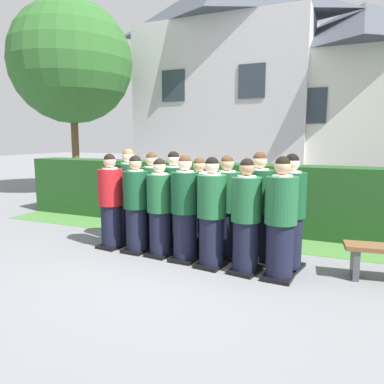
{
  "coord_description": "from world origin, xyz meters",
  "views": [
    {
      "loc": [
        2.29,
        -5.0,
        1.92
      ],
      "look_at": [
        0.0,
        0.24,
        1.05
      ],
      "focal_mm": 34.39,
      "sensor_mm": 36.0,
      "label": 1
    }
  ],
  "objects_px": {
    "student_front_row_2": "(160,210)",
    "student_rear_row_3": "(199,208)",
    "student_rear_row_2": "(174,203)",
    "student_rear_row_5": "(258,210)",
    "student_front_row_5": "(246,219)",
    "student_rear_row_0": "(129,197)",
    "student_rear_row_1": "(152,201)",
    "student_rear_row_4": "(227,209)",
    "student_in_red_blazer": "(111,203)",
    "student_front_row_3": "(185,211)",
    "student_front_row_1": "(136,206)",
    "student_front_row_4": "(212,215)",
    "student_front_row_6": "(281,221)",
    "student_rear_row_6": "(290,215)"
  },
  "relations": [
    {
      "from": "student_front_row_2",
      "to": "student_front_row_6",
      "type": "relative_size",
      "value": 0.95
    },
    {
      "from": "student_front_row_2",
      "to": "student_front_row_3",
      "type": "height_order",
      "value": "student_front_row_3"
    },
    {
      "from": "student_front_row_6",
      "to": "student_rear_row_6",
      "type": "xyz_separation_m",
      "value": [
        0.05,
        0.43,
        0.01
      ]
    },
    {
      "from": "student_front_row_5",
      "to": "student_rear_row_3",
      "type": "height_order",
      "value": "student_front_row_5"
    },
    {
      "from": "student_front_row_2",
      "to": "student_front_row_6",
      "type": "bearing_deg",
      "value": -6.5
    },
    {
      "from": "student_rear_row_0",
      "to": "student_rear_row_1",
      "type": "xyz_separation_m",
      "value": [
        0.51,
        -0.04,
        -0.03
      ]
    },
    {
      "from": "student_front_row_5",
      "to": "student_front_row_6",
      "type": "bearing_deg",
      "value": -4.2
    },
    {
      "from": "student_front_row_4",
      "to": "student_rear_row_2",
      "type": "relative_size",
      "value": 0.97
    },
    {
      "from": "student_front_row_3",
      "to": "student_front_row_4",
      "type": "bearing_deg",
      "value": -11.75
    },
    {
      "from": "student_rear_row_2",
      "to": "student_rear_row_4",
      "type": "height_order",
      "value": "student_rear_row_2"
    },
    {
      "from": "student_rear_row_3",
      "to": "student_front_row_3",
      "type": "bearing_deg",
      "value": -96.66
    },
    {
      "from": "student_front_row_5",
      "to": "student_rear_row_6",
      "type": "xyz_separation_m",
      "value": [
        0.54,
        0.4,
        0.03
      ]
    },
    {
      "from": "student_front_row_5",
      "to": "student_rear_row_6",
      "type": "bearing_deg",
      "value": 36.42
    },
    {
      "from": "student_front_row_2",
      "to": "student_rear_row_3",
      "type": "distance_m",
      "value": 0.65
    },
    {
      "from": "student_rear_row_0",
      "to": "student_rear_row_3",
      "type": "height_order",
      "value": "student_rear_row_0"
    },
    {
      "from": "student_front_row_6",
      "to": "student_rear_row_1",
      "type": "height_order",
      "value": "student_front_row_6"
    },
    {
      "from": "student_front_row_3",
      "to": "student_rear_row_2",
      "type": "xyz_separation_m",
      "value": [
        -0.44,
        0.51,
        0.01
      ]
    },
    {
      "from": "student_front_row_4",
      "to": "student_in_red_blazer",
      "type": "bearing_deg",
      "value": 173.85
    },
    {
      "from": "student_front_row_3",
      "to": "student_rear_row_3",
      "type": "distance_m",
      "value": 0.45
    },
    {
      "from": "student_rear_row_2",
      "to": "student_rear_row_5",
      "type": "bearing_deg",
      "value": -5.49
    },
    {
      "from": "student_rear_row_3",
      "to": "student_front_row_1",
      "type": "bearing_deg",
      "value": -159.57
    },
    {
      "from": "student_rear_row_6",
      "to": "student_rear_row_2",
      "type": "bearing_deg",
      "value": 172.91
    },
    {
      "from": "student_front_row_2",
      "to": "student_rear_row_6",
      "type": "relative_size",
      "value": 0.94
    },
    {
      "from": "student_in_red_blazer",
      "to": "student_front_row_3",
      "type": "bearing_deg",
      "value": -4.3
    },
    {
      "from": "student_rear_row_6",
      "to": "student_rear_row_4",
      "type": "bearing_deg",
      "value": 171.25
    },
    {
      "from": "student_rear_row_4",
      "to": "student_front_row_4",
      "type": "bearing_deg",
      "value": -96.69
    },
    {
      "from": "student_front_row_4",
      "to": "student_rear_row_0",
      "type": "xyz_separation_m",
      "value": [
        -1.87,
        0.69,
        0.04
      ]
    },
    {
      "from": "student_front_row_1",
      "to": "student_front_row_4",
      "type": "bearing_deg",
      "value": -7.26
    },
    {
      "from": "student_in_red_blazer",
      "to": "student_front_row_2",
      "type": "relative_size",
      "value": 1.03
    },
    {
      "from": "student_front_row_2",
      "to": "student_rear_row_3",
      "type": "relative_size",
      "value": 1.0
    },
    {
      "from": "student_rear_row_0",
      "to": "student_rear_row_4",
      "type": "relative_size",
      "value": 1.04
    },
    {
      "from": "student_front_row_1",
      "to": "student_rear_row_3",
      "type": "relative_size",
      "value": 1.02
    },
    {
      "from": "student_front_row_4",
      "to": "student_rear_row_6",
      "type": "height_order",
      "value": "student_rear_row_6"
    },
    {
      "from": "student_front_row_2",
      "to": "student_rear_row_4",
      "type": "distance_m",
      "value": 1.07
    },
    {
      "from": "student_front_row_2",
      "to": "student_rear_row_4",
      "type": "xyz_separation_m",
      "value": [
        1.0,
        0.37,
        0.03
      ]
    },
    {
      "from": "student_front_row_4",
      "to": "student_rear_row_1",
      "type": "bearing_deg",
      "value": 154.59
    },
    {
      "from": "student_rear_row_0",
      "to": "student_in_red_blazer",
      "type": "bearing_deg",
      "value": -96.58
    },
    {
      "from": "student_front_row_3",
      "to": "student_rear_row_2",
      "type": "height_order",
      "value": "student_rear_row_2"
    },
    {
      "from": "student_front_row_5",
      "to": "student_rear_row_5",
      "type": "height_order",
      "value": "student_rear_row_5"
    },
    {
      "from": "student_front_row_5",
      "to": "student_rear_row_3",
      "type": "bearing_deg",
      "value": 148.57
    },
    {
      "from": "student_front_row_2",
      "to": "student_rear_row_1",
      "type": "xyz_separation_m",
      "value": [
        -0.42,
        0.5,
        0.04
      ]
    },
    {
      "from": "student_rear_row_5",
      "to": "student_rear_row_2",
      "type": "bearing_deg",
      "value": 174.51
    },
    {
      "from": "student_front_row_1",
      "to": "student_front_row_6",
      "type": "bearing_deg",
      "value": -5.93
    },
    {
      "from": "student_rear_row_1",
      "to": "student_rear_row_5",
      "type": "relative_size",
      "value": 0.97
    },
    {
      "from": "student_front_row_6",
      "to": "student_front_row_4",
      "type": "bearing_deg",
      "value": 175.92
    },
    {
      "from": "student_rear_row_5",
      "to": "student_rear_row_0",
      "type": "bearing_deg",
      "value": 174.7
    },
    {
      "from": "student_front_row_1",
      "to": "student_front_row_4",
      "type": "relative_size",
      "value": 0.99
    },
    {
      "from": "student_front_row_2",
      "to": "student_rear_row_5",
      "type": "bearing_deg",
      "value": 11.62
    },
    {
      "from": "student_rear_row_2",
      "to": "student_rear_row_3",
      "type": "bearing_deg",
      "value": -7.45
    },
    {
      "from": "student_front_row_2",
      "to": "student_rear_row_2",
      "type": "xyz_separation_m",
      "value": [
        0.02,
        0.46,
        0.05
      ]
    }
  ]
}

